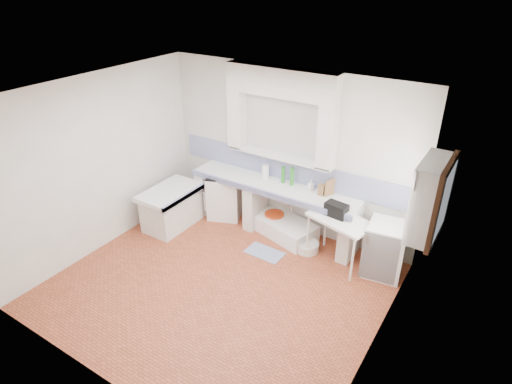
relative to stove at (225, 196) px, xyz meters
The scene contains 36 objects.
floor 2.05m from the stove, 56.70° to the right, with size 4.50×4.50×0.00m, color #A2492C.
ceiling 3.13m from the stove, 56.70° to the right, with size 4.50×4.50×0.00m, color silver.
wall_back 1.52m from the stove, 16.25° to the left, with size 4.50×4.50×0.00m, color silver.
wall_front 3.97m from the stove, 73.31° to the right, with size 4.50×4.50×0.00m, color silver.
wall_left 2.26m from the stove, 124.35° to the right, with size 4.50×4.50×0.00m, color silver.
wall_right 3.88m from the stove, 26.59° to the right, with size 4.50×4.50×0.00m, color silver.
alcove_mass 2.40m from the stove, 11.08° to the left, with size 1.90×0.25×0.45m, color silver.
window_frame 3.76m from the stove, ahead, with size 0.35×0.86×1.06m, color #3B2312.
lace_valance 3.76m from the stove, ahead, with size 0.01×0.84×0.24m, color white.
counter_slab 1.10m from the stove, ahead, with size 3.00×0.60×0.08m, color white.
counter_lip 1.13m from the stove, 14.46° to the right, with size 3.00×0.04×0.10m, color navy.
counter_pier_left 0.40m from the stove, behind, with size 0.20×0.55×0.82m, color silver.
counter_pier_mid 0.65m from the stove, ahead, with size 0.20×0.55×0.82m, color silver.
counter_pier_right 2.40m from the stove, ahead, with size 0.20×0.55×0.82m, color silver.
peninsula_top 1.01m from the stove, 127.49° to the right, with size 0.70×1.10×0.08m, color white.
peninsula_base 0.99m from the stove, 127.49° to the right, with size 0.60×1.00×0.62m, color silver.
peninsula_lip 0.86m from the stove, 108.94° to the right, with size 0.04×1.10×0.10m, color navy.
backsplash 1.34m from the stove, 15.53° to the left, with size 4.27×0.03×0.40m, color navy.
stove is the anchor object (origin of this frame).
sink 1.29m from the stove, ahead, with size 1.08×0.58×0.26m, color white.
side_table 2.33m from the stove, ahead, with size 0.95×0.53×0.04m, color white.
fridge 3.01m from the stove, ahead, with size 0.55×0.55×0.85m, color white.
bucket_red 1.04m from the stove, ahead, with size 0.34×0.34×0.32m, color red.
bucket_orange 1.25m from the stove, ahead, with size 0.30×0.30×0.28m, color #D14D2D.
bucket_blue 1.66m from the stove, ahead, with size 0.28×0.28×0.27m, color #3683D5.
basin_white 1.83m from the stove, ahead, with size 0.38×0.38×0.15m, color white.
water_bottle_a 1.15m from the stove, ahead, with size 0.08×0.08×0.28m, color silver.
water_bottle_b 1.43m from the stove, ahead, with size 0.07×0.07×0.28m, color silver.
black_bag 2.29m from the stove, ahead, with size 0.33×0.19×0.21m, color black.
green_bottle_a 1.28m from the stove, ahead, with size 0.06×0.06×0.29m, color #277D21.
green_bottle_b 1.43m from the stove, ahead, with size 0.07×0.07×0.31m, color #277D21.
knife_block 1.93m from the stove, ahead, with size 0.10×0.08×0.19m, color olive.
cutting_board 2.05m from the stove, ahead, with size 0.02×0.20×0.28m, color olive.
paper_towel 0.99m from the stove, 12.82° to the left, with size 0.12×0.12×0.23m, color white.
soap_bottle 1.73m from the stove, ahead, with size 0.08×0.09×0.19m, color white.
rug 1.45m from the stove, 27.19° to the right, with size 0.62×0.35×0.01m, color #425094.
Camera 1 is at (3.12, -3.91, 4.17)m, focal length 30.43 mm.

